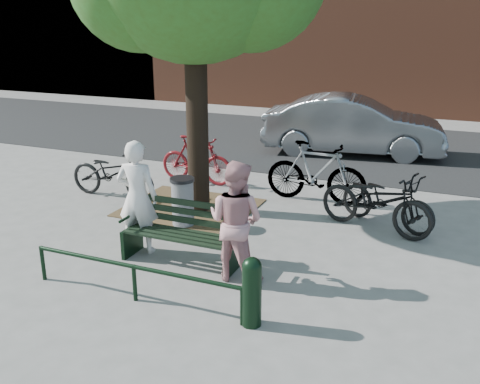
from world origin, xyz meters
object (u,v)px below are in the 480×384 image
at_px(bicycle_c, 376,201).
at_px(parked_car, 353,125).
at_px(bollard, 252,289).
at_px(person_right, 236,221).
at_px(park_bench, 182,231).
at_px(person_left, 138,197).
at_px(litter_bin, 183,202).

distance_m(bicycle_c, parked_car, 5.47).
bearing_deg(bollard, bicycle_c, 76.72).
height_order(person_right, parked_car, person_right).
height_order(person_right, bollard, person_right).
height_order(park_bench, bollard, park_bench).
height_order(person_left, parked_car, person_left).
relative_size(bollard, litter_bin, 1.01).
bearing_deg(person_left, parked_car, -112.93).
height_order(person_left, litter_bin, person_left).
distance_m(bollard, bicycle_c, 3.68).
distance_m(park_bench, person_left, 0.89).
bearing_deg(person_right, bollard, 129.19).
relative_size(park_bench, person_left, 0.98).
relative_size(person_left, parked_car, 0.38).
relative_size(park_bench, bollard, 1.98).
height_order(person_right, litter_bin, person_right).
distance_m(bollard, parked_car, 8.88).
height_order(bollard, litter_bin, bollard).
bearing_deg(person_left, park_bench, 165.16).
distance_m(person_left, bicycle_c, 3.97).
xyz_separation_m(park_bench, litter_bin, (-0.69, 1.29, -0.04)).
distance_m(person_right, litter_bin, 2.25).
relative_size(litter_bin, bicycle_c, 0.43).
height_order(park_bench, person_right, person_right).
bearing_deg(parked_car, person_left, 158.51).
relative_size(park_bench, parked_car, 0.37).
relative_size(person_left, person_right, 1.04).
height_order(person_left, person_right, person_left).
relative_size(person_left, litter_bin, 2.04).
bearing_deg(bicycle_c, parked_car, 32.79).
distance_m(park_bench, bollard, 2.02).
relative_size(person_right, bicycle_c, 0.84).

